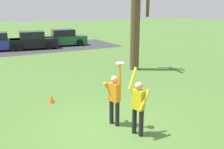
# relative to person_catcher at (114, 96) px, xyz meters

# --- Properties ---
(ground_plane) EXTENTS (120.00, 120.00, 0.00)m
(ground_plane) POSITION_rel_person_catcher_xyz_m (-0.21, -0.06, -0.98)
(ground_plane) COLOR #4C7533
(person_catcher) EXTENTS (0.48, 0.59, 2.08)m
(person_catcher) POSITION_rel_person_catcher_xyz_m (0.00, 0.00, 0.00)
(person_catcher) COLOR black
(person_catcher) RESTS_ON ground_plane
(person_defender) EXTENTS (0.55, 0.63, 2.04)m
(person_defender) POSITION_rel_person_catcher_xyz_m (0.28, -0.92, -0.00)
(person_defender) COLOR black
(person_defender) RESTS_ON ground_plane
(frisbee_disc) EXTENTS (0.25, 0.25, 0.02)m
(frisbee_disc) POSITION_rel_person_catcher_xyz_m (0.07, -0.22, 1.11)
(frisbee_disc) COLOR white
(frisbee_disc) RESTS_ON person_catcher
(parked_car_black) EXTENTS (4.30, 2.43, 1.59)m
(parked_car_black) POSITION_rel_person_catcher_xyz_m (1.12, 16.94, -0.25)
(parked_car_black) COLOR black
(parked_car_black) RESTS_ON ground_plane
(parked_car_green) EXTENTS (4.30, 2.43, 1.59)m
(parked_car_green) POSITION_rel_person_catcher_xyz_m (4.26, 17.53, -0.25)
(parked_car_green) COLOR #1E6633
(parked_car_green) RESTS_ON ground_plane
(parking_strip) EXTENTS (18.66, 6.40, 0.01)m
(parking_strip) POSITION_rel_person_catcher_xyz_m (-0.26, 17.25, -0.98)
(parking_strip) COLOR #38383D
(parking_strip) RESTS_ON ground_plane
(bare_tree_tall) EXTENTS (1.37, 1.80, 5.54)m
(bare_tree_tall) POSITION_rel_person_catcher_xyz_m (4.83, 5.94, 1.68)
(bare_tree_tall) COLOR brown
(bare_tree_tall) RESTS_ON ground_plane
(field_cone_orange) EXTENTS (0.26, 0.26, 0.32)m
(field_cone_orange) POSITION_rel_person_catcher_xyz_m (-1.26, 2.88, -0.82)
(field_cone_orange) COLOR orange
(field_cone_orange) RESTS_ON ground_plane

